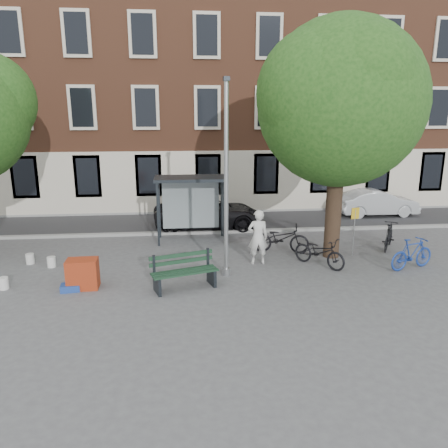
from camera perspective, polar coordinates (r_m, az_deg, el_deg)
name	(u,v)px	position (r m, az deg, el deg)	size (l,w,h in m)	color
ground	(226,275)	(14.22, 0.27, -6.67)	(90.00, 90.00, 0.00)	#4C4C4F
road	(211,222)	(20.87, -1.71, 0.29)	(40.00, 4.00, 0.01)	#28282B
curb_near	(214,232)	(18.93, -1.29, -1.04)	(40.00, 0.25, 0.12)	gray
curb_far	(208,211)	(22.80, -2.06, 1.65)	(40.00, 0.25, 0.12)	gray
building_row	(203,77)	(26.28, -2.79, 18.58)	(30.00, 8.00, 14.00)	brown
lamppost	(226,190)	(13.46, 0.29, 4.44)	(0.28, 0.35, 6.11)	#9EA0A3
tree_right	(342,96)	(15.54, 15.22, 15.79)	(5.76, 5.60, 8.20)	black
bus_shelter	(201,194)	(17.60, -3.08, 3.96)	(2.85, 1.45, 2.62)	#1E2328
painter	(258,237)	(15.01, 4.45, -1.70)	(0.70, 0.46, 1.92)	silver
bench	(184,273)	(13.12, -5.23, -6.42)	(2.07, 1.19, 1.02)	#1E2328
bike_a	(281,238)	(16.39, 7.42, -1.86)	(0.73, 2.10, 1.10)	black
bike_b	(412,254)	(15.87, 23.35, -3.57)	(0.51, 1.79, 1.08)	navy
bike_c	(319,252)	(15.18, 12.36, -3.57)	(0.68, 1.95, 1.03)	black
bike_d	(389,236)	(17.86, 20.74, -1.43)	(0.49, 1.74, 1.04)	black
car_dark	(209,213)	(19.73, -1.97, 1.48)	(2.27, 4.93, 1.37)	black
car_silver	(377,203)	(23.36, 19.36, 2.64)	(1.39, 3.99, 1.32)	#B7BABF
red_stand	(83,274)	(13.72, -17.97, -6.22)	(0.90, 0.60, 0.90)	maroon
blue_crate	(71,288)	(13.77, -19.41, -7.83)	(0.55, 0.40, 0.20)	navy
bucket_a	(4,283)	(14.64, -26.83, -6.92)	(0.28, 0.28, 0.36)	silver
bucket_b	(51,262)	(15.98, -21.61, -4.63)	(0.28, 0.28, 0.36)	silver
bucket_c	(30,259)	(16.60, -24.00, -4.17)	(0.28, 0.28, 0.36)	silver
notice_sign	(355,222)	(16.39, 16.69, 0.28)	(0.31, 0.08, 1.80)	#9EA0A3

